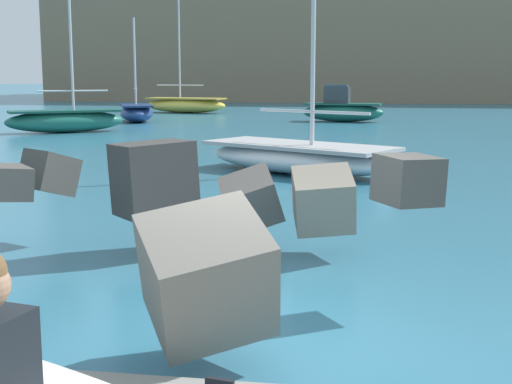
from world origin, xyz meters
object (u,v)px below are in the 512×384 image
Objects in this scene: mooring_buoy_inner at (107,117)px; boat_mid_left at (342,109)px; boat_mid_centre at (136,112)px; boat_near_right at (65,120)px; boat_near_centre at (186,104)px; boat_mid_right at (299,156)px.

boat_mid_left is at bearing 4.38° from mooring_buoy_inner.
mooring_buoy_inner is (-13.82, -1.06, -0.49)m from boat_mid_left.
boat_mid_left is at bearing 9.15° from boat_mid_centre.
mooring_buoy_inner is (-2.09, 0.83, -0.33)m from boat_mid_centre.
boat_mid_centre is (0.78, 8.01, -0.04)m from boat_near_right.
boat_near_centre is 13.92m from boat_mid_left.
boat_near_centre reaches higher than boat_mid_centre.
mooring_buoy_inner is at bearing 98.41° from boat_near_right.
boat_mid_centre is at bearing 119.43° from boat_mid_right.
mooring_buoy_inner is (-2.44, -9.07, -0.38)m from boat_near_centre.
boat_mid_right is (11.42, -20.24, -0.08)m from boat_mid_centre.
boat_mid_right is 25.04m from mooring_buoy_inner.
boat_mid_left is (12.51, 9.90, 0.12)m from boat_near_right.
boat_mid_left is 0.82× the size of boat_mid_centre.
boat_near_right is 1.20× the size of boat_mid_centre.
boat_near_centre is 9.91m from boat_mid_centre.
boat_near_centre is 9.40m from mooring_buoy_inner.
boat_near_centre is 1.10× the size of boat_mid_right.
boat_near_right is at bearing -141.64° from boat_mid_left.
boat_near_right is 16.05× the size of mooring_buoy_inner.
boat_mid_right reaches higher than boat_mid_centre.
boat_near_right is 17.28m from boat_mid_right.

